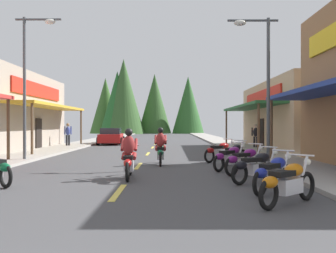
{
  "coord_description": "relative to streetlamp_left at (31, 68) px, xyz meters",
  "views": [
    {
      "loc": [
        1.28,
        -1.79,
        1.68
      ],
      "look_at": [
        1.16,
        21.72,
        1.57
      ],
      "focal_mm": 41.71,
      "sensor_mm": 36.0,
      "label": 1
    }
  ],
  "objects": [
    {
      "name": "motorcycle_parked_right_3",
      "position": [
        8.85,
        -4.55,
        -3.74
      ],
      "size": [
        1.7,
        1.46,
        1.04
      ],
      "rotation": [
        0.0,
        0.0,
        0.7
      ],
      "color": "black",
      "rests_on": "ground"
    },
    {
      "name": "sidewalk_left",
      "position": [
        -1.24,
        12.73,
        -4.17
      ],
      "size": [
        2.68,
        87.16,
        0.12
      ],
      "primitive_type": "cube",
      "color": "#9E9991",
      "rests_on": "ground"
    },
    {
      "name": "motorcycle_parked_right_4",
      "position": [
        8.54,
        -3.31,
        -3.74
      ],
      "size": [
        1.54,
        1.62,
        1.04
      ],
      "rotation": [
        0.0,
        0.0,
        0.81
      ],
      "color": "black",
      "rests_on": "ground"
    },
    {
      "name": "parked_car_curbside",
      "position": [
        1.3,
        15.36,
        -3.55
      ],
      "size": [
        2.26,
        4.39,
        1.4
      ],
      "rotation": [
        0.0,
        0.0,
        1.63
      ],
      "color": "#B21919",
      "rests_on": "ground"
    },
    {
      "name": "pedestrian_waiting",
      "position": [
        -1.35,
        11.5,
        -3.18
      ],
      "size": [
        0.49,
        0.41,
        1.79
      ],
      "rotation": [
        0.0,
        0.0,
        2.14
      ],
      "color": "black",
      "rests_on": "ground"
    },
    {
      "name": "pedestrian_browsing",
      "position": [
        12.24,
        9.36,
        -3.24
      ],
      "size": [
        0.54,
        0.37,
        1.71
      ],
      "rotation": [
        0.0,
        0.0,
        4.34
      ],
      "color": "black",
      "rests_on": "ground"
    },
    {
      "name": "ground",
      "position": [
        5.03,
        12.73,
        -4.28
      ],
      "size": [
        9.86,
        87.16,
        0.1
      ],
      "primitive_type": "cube",
      "color": "#424244"
    },
    {
      "name": "motorcycle_parked_right_5",
      "position": [
        8.94,
        -1.67,
        -3.74
      ],
      "size": [
        1.37,
        1.77,
        1.04
      ],
      "rotation": [
        0.0,
        0.0,
        0.93
      ],
      "color": "black",
      "rests_on": "ground"
    },
    {
      "name": "streetlamp_right",
      "position": [
        10.04,
        -1.57,
        -0.27
      ],
      "size": [
        2.08,
        0.3,
        6.07
      ],
      "color": "#474C51",
      "rests_on": "ground"
    },
    {
      "name": "treeline_backdrop",
      "position": [
        -0.92,
        57.23,
        1.64
      ],
      "size": [
        22.07,
        12.95,
        13.88
      ],
      "color": "#275323",
      "rests_on": "ground"
    },
    {
      "name": "motorcycle_parked_right_0",
      "position": [
        8.77,
        -9.53,
        -3.74
      ],
      "size": [
        1.63,
        1.53,
        1.04
      ],
      "rotation": [
        0.0,
        0.0,
        0.75
      ],
      "color": "black",
      "rests_on": "ground"
    },
    {
      "name": "motorcycle_parked_right_2",
      "position": [
        8.82,
        -6.41,
        -3.74
      ],
      "size": [
        1.78,
        1.36,
        1.04
      ],
      "rotation": [
        0.0,
        0.0,
        0.64
      ],
      "color": "black",
      "rests_on": "ground"
    },
    {
      "name": "storefront_right_far",
      "position": [
        16.07,
        9.12,
        -1.94
      ],
      "size": [
        8.76,
        13.66,
        4.57
      ],
      "color": "tan",
      "rests_on": "ground"
    },
    {
      "name": "motorcycle_parked_right_6",
      "position": [
        8.58,
        -0.11,
        -3.74
      ],
      "size": [
        1.69,
        1.47,
        1.04
      ],
      "rotation": [
        0.0,
        0.0,
        0.71
      ],
      "color": "black",
      "rests_on": "ground"
    },
    {
      "name": "rider_cruising_lead",
      "position": [
        5.03,
        -5.56,
        -3.58
      ],
      "size": [
        0.6,
        2.14,
        1.57
      ],
      "rotation": [
        0.0,
        0.0,
        1.62
      ],
      "color": "black",
      "rests_on": "ground"
    },
    {
      "name": "rider_cruising_trailing",
      "position": [
        5.91,
        -1.35,
        -3.58
      ],
      "size": [
        0.6,
        2.14,
        1.57
      ],
      "rotation": [
        0.0,
        0.0,
        1.59
      ],
      "color": "black",
      "rests_on": "ground"
    },
    {
      "name": "streetlamp_left",
      "position": [
        0.0,
        0.0,
        0.0
      ],
      "size": [
        2.08,
        0.3,
        6.56
      ],
      "color": "#474C51",
      "rests_on": "ground"
    },
    {
      "name": "sidewalk_right",
      "position": [
        11.3,
        12.73,
        -4.17
      ],
      "size": [
        2.68,
        87.16,
        0.12
      ],
      "primitive_type": "cube",
      "color": "#9E9991",
      "rests_on": "ground"
    },
    {
      "name": "motorcycle_parked_right_1",
      "position": [
        8.87,
        -8.04,
        -3.74
      ],
      "size": [
        1.47,
        1.69,
        1.04
      ],
      "rotation": [
        0.0,
        0.0,
        0.86
      ],
      "color": "black",
      "rests_on": "ground"
    },
    {
      "name": "centerline_dashes",
      "position": [
        5.03,
        16.69,
        -4.23
      ],
      "size": [
        0.16,
        64.02,
        0.01
      ],
      "color": "#E0C64C",
      "rests_on": "ground"
    }
  ]
}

